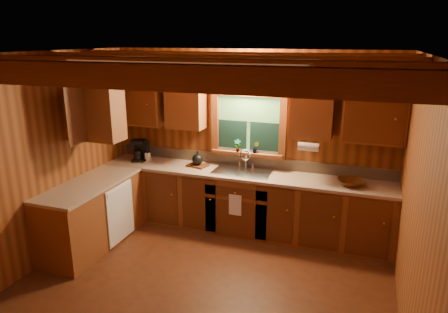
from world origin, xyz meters
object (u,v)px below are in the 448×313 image
at_px(cutting_board, 198,165).
at_px(wicker_basket, 351,182).
at_px(sink, 242,175).
at_px(coffee_maker, 139,150).

bearing_deg(cutting_board, wicker_basket, 12.57).
relative_size(sink, wicker_basket, 2.46).
bearing_deg(wicker_basket, coffee_maker, 178.44).
bearing_deg(coffee_maker, sink, -18.49).
bearing_deg(cutting_board, coffee_maker, -164.60).
bearing_deg(coffee_maker, wicker_basket, -19.45).
relative_size(coffee_maker, cutting_board, 1.14).
distance_m(sink, coffee_maker, 1.70).
bearing_deg(sink, coffee_maker, 179.40).
xyz_separation_m(coffee_maker, cutting_board, (0.98, 0.01, -0.15)).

